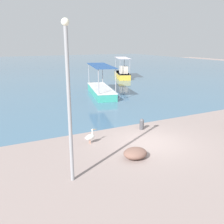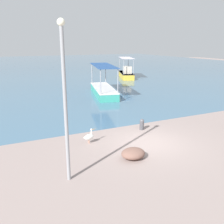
# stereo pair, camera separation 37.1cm
# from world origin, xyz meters

# --- Properties ---
(ground) EXTENTS (120.00, 120.00, 0.00)m
(ground) POSITION_xyz_m (0.00, 0.00, 0.00)
(ground) COLOR gray
(harbor_water) EXTENTS (110.00, 90.00, 0.00)m
(harbor_water) POSITION_xyz_m (0.00, 48.00, 0.00)
(harbor_water) COLOR #486D88
(harbor_water) RESTS_ON ground
(fishing_boat_far_left) EXTENTS (3.49, 5.79, 3.02)m
(fishing_boat_far_left) POSITION_xyz_m (10.83, 22.63, 0.72)
(fishing_boat_far_left) COLOR gold
(fishing_boat_far_left) RESTS_ON harbor_water
(fishing_boat_near_right) EXTENTS (3.48, 7.24, 3.02)m
(fishing_boat_near_right) POSITION_xyz_m (2.85, 12.77, 0.58)
(fishing_boat_near_right) COLOR teal
(fishing_boat_near_right) RESTS_ON harbor_water
(pelican) EXTENTS (0.80, 0.39, 0.80)m
(pelican) POSITION_xyz_m (-2.92, 1.33, 0.38)
(pelican) COLOR #E0997A
(pelican) RESTS_ON ground
(lamp_post) EXTENTS (0.28, 0.28, 6.06)m
(lamp_post) POSITION_xyz_m (-4.93, -1.79, 3.39)
(lamp_post) COLOR gray
(lamp_post) RESTS_ON ground
(mooring_bollard) EXTENTS (0.28, 0.28, 0.70)m
(mooring_bollard) POSITION_xyz_m (0.78, 1.98, 0.37)
(mooring_bollard) COLOR #47474C
(mooring_bollard) RESTS_ON ground
(net_pile) EXTENTS (1.15, 0.98, 0.50)m
(net_pile) POSITION_xyz_m (-1.70, -1.27, 0.25)
(net_pile) COLOR brown
(net_pile) RESTS_ON ground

